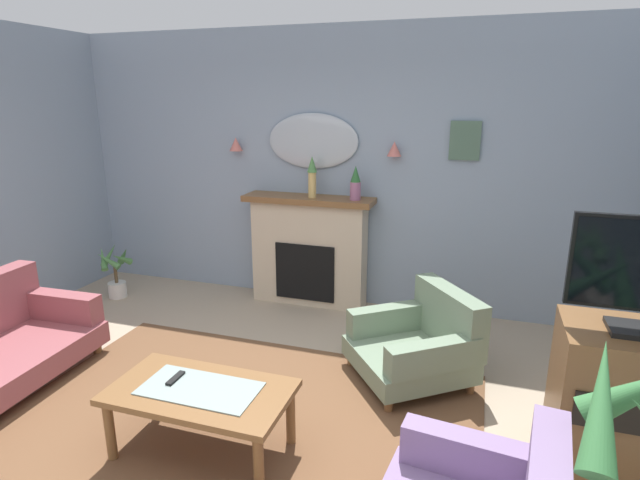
{
  "coord_description": "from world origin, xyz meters",
  "views": [
    {
      "loc": [
        1.46,
        -2.41,
        2.13
      ],
      "look_at": [
        0.22,
        1.41,
        1.01
      ],
      "focal_mm": 28.53,
      "sensor_mm": 36.0,
      "label": 1
    }
  ],
  "objects_px": {
    "mantel_vase_left": "(312,175)",
    "coffee_table": "(201,397)",
    "mantel_vase_right": "(355,184)",
    "fireplace": "(309,251)",
    "wall_sconce_right": "(394,149)",
    "potted_plant_small_fern": "(115,273)",
    "tv_remote": "(176,379)",
    "framed_picture": "(465,141)",
    "armchair_by_coffee_table": "(420,342)",
    "wall_sconce_left": "(236,144)",
    "wall_mirror": "(313,141)",
    "tv_cabinet": "(629,404)"
  },
  "relations": [
    {
      "from": "wall_mirror",
      "to": "potted_plant_small_fern",
      "type": "relative_size",
      "value": 1.62
    },
    {
      "from": "wall_sconce_left",
      "to": "tv_remote",
      "type": "bearing_deg",
      "value": -71.98
    },
    {
      "from": "potted_plant_small_fern",
      "to": "mantel_vase_right",
      "type": "bearing_deg",
      "value": 11.13
    },
    {
      "from": "mantel_vase_right",
      "to": "mantel_vase_left",
      "type": "bearing_deg",
      "value": -180.0
    },
    {
      "from": "wall_sconce_left",
      "to": "tv_cabinet",
      "type": "bearing_deg",
      "value": -29.82
    },
    {
      "from": "mantel_vase_right",
      "to": "coffee_table",
      "type": "xyz_separation_m",
      "value": [
        -0.33,
        -2.47,
        -0.94
      ]
    },
    {
      "from": "mantel_vase_left",
      "to": "wall_sconce_right",
      "type": "bearing_deg",
      "value": 8.53
    },
    {
      "from": "mantel_vase_left",
      "to": "mantel_vase_right",
      "type": "xyz_separation_m",
      "value": [
        0.45,
        0.0,
        -0.07
      ]
    },
    {
      "from": "mantel_vase_left",
      "to": "coffee_table",
      "type": "xyz_separation_m",
      "value": [
        0.12,
        -2.47,
        -1.01
      ]
    },
    {
      "from": "fireplace",
      "to": "framed_picture",
      "type": "bearing_deg",
      "value": 5.77
    },
    {
      "from": "mantel_vase_right",
      "to": "armchair_by_coffee_table",
      "type": "relative_size",
      "value": 0.3
    },
    {
      "from": "wall_mirror",
      "to": "armchair_by_coffee_table",
      "type": "distance_m",
      "value": 2.35
    },
    {
      "from": "armchair_by_coffee_table",
      "to": "tv_cabinet",
      "type": "relative_size",
      "value": 1.26
    },
    {
      "from": "tv_remote",
      "to": "mantel_vase_right",
      "type": "bearing_deg",
      "value": 77.88
    },
    {
      "from": "fireplace",
      "to": "wall_sconce_right",
      "type": "distance_m",
      "value": 1.38
    },
    {
      "from": "mantel_vase_right",
      "to": "potted_plant_small_fern",
      "type": "distance_m",
      "value": 2.82
    },
    {
      "from": "fireplace",
      "to": "coffee_table",
      "type": "bearing_deg",
      "value": -86.01
    },
    {
      "from": "coffee_table",
      "to": "tv_cabinet",
      "type": "bearing_deg",
      "value": 14.16
    },
    {
      "from": "wall_sconce_left",
      "to": "potted_plant_small_fern",
      "type": "distance_m",
      "value": 1.94
    },
    {
      "from": "mantel_vase_right",
      "to": "wall_sconce_left",
      "type": "bearing_deg",
      "value": 174.92
    },
    {
      "from": "mantel_vase_right",
      "to": "potted_plant_small_fern",
      "type": "xyz_separation_m",
      "value": [
        -2.57,
        -0.51,
        -1.04
      ]
    },
    {
      "from": "mantel_vase_left",
      "to": "coffee_table",
      "type": "height_order",
      "value": "mantel_vase_left"
    },
    {
      "from": "wall_sconce_left",
      "to": "tv_remote",
      "type": "distance_m",
      "value": 2.94
    },
    {
      "from": "mantel_vase_right",
      "to": "fireplace",
      "type": "bearing_deg",
      "value": 176.76
    },
    {
      "from": "mantel_vase_right",
      "to": "wall_sconce_right",
      "type": "relative_size",
      "value": 2.42
    },
    {
      "from": "wall_sconce_left",
      "to": "tv_remote",
      "type": "relative_size",
      "value": 0.88
    },
    {
      "from": "wall_sconce_right",
      "to": "framed_picture",
      "type": "bearing_deg",
      "value": 5.27
    },
    {
      "from": "wall_sconce_right",
      "to": "fireplace",
      "type": "bearing_deg",
      "value": -173.84
    },
    {
      "from": "fireplace",
      "to": "wall_mirror",
      "type": "height_order",
      "value": "wall_mirror"
    },
    {
      "from": "potted_plant_small_fern",
      "to": "fireplace",
      "type": "bearing_deg",
      "value": 14.47
    },
    {
      "from": "wall_sconce_left",
      "to": "armchair_by_coffee_table",
      "type": "relative_size",
      "value": 0.12
    },
    {
      "from": "tv_remote",
      "to": "framed_picture",
      "type": "bearing_deg",
      "value": 59.74
    },
    {
      "from": "fireplace",
      "to": "mantel_vase_left",
      "type": "xyz_separation_m",
      "value": [
        0.05,
        -0.03,
        0.82
      ]
    },
    {
      "from": "coffee_table",
      "to": "armchair_by_coffee_table",
      "type": "height_order",
      "value": "armchair_by_coffee_table"
    },
    {
      "from": "wall_sconce_right",
      "to": "coffee_table",
      "type": "distance_m",
      "value": 2.96
    },
    {
      "from": "framed_picture",
      "to": "tv_remote",
      "type": "bearing_deg",
      "value": -120.26
    },
    {
      "from": "wall_sconce_right",
      "to": "framed_picture",
      "type": "height_order",
      "value": "framed_picture"
    },
    {
      "from": "mantel_vase_right",
      "to": "tv_remote",
      "type": "relative_size",
      "value": 2.12
    },
    {
      "from": "wall_sconce_left",
      "to": "tv_remote",
      "type": "xyz_separation_m",
      "value": [
        0.83,
        -2.55,
        -1.21
      ]
    },
    {
      "from": "framed_picture",
      "to": "wall_mirror",
      "type": "bearing_deg",
      "value": -179.62
    },
    {
      "from": "framed_picture",
      "to": "wall_sconce_left",
      "type": "bearing_deg",
      "value": -178.54
    },
    {
      "from": "wall_sconce_right",
      "to": "tv_remote",
      "type": "xyz_separation_m",
      "value": [
        -0.87,
        -2.55,
        -1.21
      ]
    },
    {
      "from": "wall_mirror",
      "to": "tv_remote",
      "type": "relative_size",
      "value": 6.0
    },
    {
      "from": "coffee_table",
      "to": "wall_sconce_left",
      "type": "bearing_deg",
      "value": 111.59
    },
    {
      "from": "mantel_vase_left",
      "to": "armchair_by_coffee_table",
      "type": "xyz_separation_m",
      "value": [
        1.28,
        -1.16,
        -1.08
      ]
    },
    {
      "from": "fireplace",
      "to": "wall_sconce_left",
      "type": "xyz_separation_m",
      "value": [
        -0.85,
        0.09,
        1.09
      ]
    },
    {
      "from": "wall_sconce_right",
      "to": "armchair_by_coffee_table",
      "type": "distance_m",
      "value": 1.93
    },
    {
      "from": "framed_picture",
      "to": "armchair_by_coffee_table",
      "type": "bearing_deg",
      "value": -97.11
    },
    {
      "from": "wall_mirror",
      "to": "wall_sconce_left",
      "type": "relative_size",
      "value": 6.86
    },
    {
      "from": "mantel_vase_right",
      "to": "tv_remote",
      "type": "xyz_separation_m",
      "value": [
        -0.52,
        -2.43,
        -0.87
      ]
    }
  ]
}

